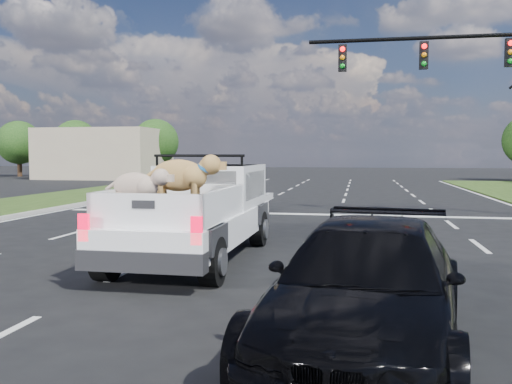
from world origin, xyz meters
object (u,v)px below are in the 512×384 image
silver_sedan (209,198)px  black_coupe (367,287)px  pickup_truck (197,209)px  traffic_signal (502,79)px

silver_sedan → black_coupe: 13.10m
pickup_truck → traffic_signal: bearing=49.0°
pickup_truck → silver_sedan: (-1.79, 7.29, -0.36)m
pickup_truck → silver_sedan: 7.52m
traffic_signal → black_coupe: (-4.66, -13.89, -4.02)m
traffic_signal → black_coupe: size_ratio=1.88×
traffic_signal → black_coupe: 15.19m
traffic_signal → silver_sedan: 10.81m
pickup_truck → black_coupe: bearing=-54.0°
traffic_signal → pickup_truck: size_ratio=1.58×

